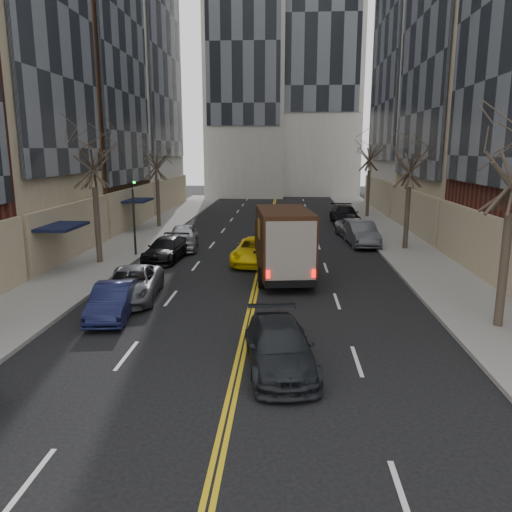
{
  "coord_description": "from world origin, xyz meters",
  "views": [
    {
      "loc": [
        1.31,
        -6.05,
        6.2
      ],
      "look_at": [
        0.21,
        12.51,
        2.2
      ],
      "focal_mm": 35.0,
      "sensor_mm": 36.0,
      "label": 1
    }
  ],
  "objects_px": {
    "pedestrian": "(290,259)",
    "taxi": "(256,251)",
    "ups_truck": "(283,244)",
    "observer_sedan": "(280,347)"
  },
  "relations": [
    {
      "from": "pedestrian",
      "to": "taxi",
      "type": "bearing_deg",
      "value": 41.69
    },
    {
      "from": "ups_truck",
      "to": "observer_sedan",
      "type": "relative_size",
      "value": 1.38
    },
    {
      "from": "observer_sedan",
      "to": "taxi",
      "type": "height_order",
      "value": "taxi"
    },
    {
      "from": "taxi",
      "to": "observer_sedan",
      "type": "bearing_deg",
      "value": -78.97
    },
    {
      "from": "taxi",
      "to": "pedestrian",
      "type": "relative_size",
      "value": 3.01
    },
    {
      "from": "observer_sedan",
      "to": "taxi",
      "type": "relative_size",
      "value": 0.95
    },
    {
      "from": "ups_truck",
      "to": "observer_sedan",
      "type": "bearing_deg",
      "value": -97.22
    },
    {
      "from": "ups_truck",
      "to": "taxi",
      "type": "height_order",
      "value": "ups_truck"
    },
    {
      "from": "ups_truck",
      "to": "taxi",
      "type": "distance_m",
      "value": 3.78
    },
    {
      "from": "ups_truck",
      "to": "taxi",
      "type": "bearing_deg",
      "value": 107.17
    }
  ]
}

